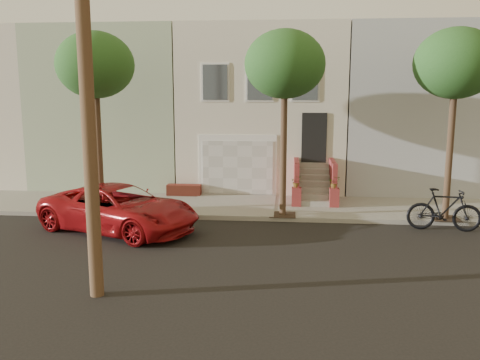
{
  "coord_description": "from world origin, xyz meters",
  "views": [
    {
      "loc": [
        1.11,
        -13.47,
        4.47
      ],
      "look_at": [
        -0.41,
        3.0,
        1.52
      ],
      "focal_mm": 38.15,
      "sensor_mm": 36.0,
      "label": 1
    }
  ],
  "objects": [
    {
      "name": "pickup_truck",
      "position": [
        -4.18,
        1.9,
        0.73
      ],
      "size": [
        5.82,
        4.28,
        1.47
      ],
      "primitive_type": "imported",
      "rotation": [
        0.0,
        0.0,
        1.18
      ],
      "color": "maroon",
      "rests_on": "ground"
    },
    {
      "name": "ground",
      "position": [
        0.0,
        0.0,
        0.0
      ],
      "size": [
        90.0,
        90.0,
        0.0
      ],
      "primitive_type": "plane",
      "color": "black",
      "rests_on": "ground"
    },
    {
      "name": "tree_left",
      "position": [
        -5.5,
        3.9,
        5.26
      ],
      "size": [
        2.7,
        2.57,
        6.3
      ],
      "color": "#2D2116",
      "rests_on": "sidewalk"
    },
    {
      "name": "sidewalk",
      "position": [
        0.0,
        5.35,
        0.07
      ],
      "size": [
        40.0,
        3.7,
        0.15
      ],
      "primitive_type": "cube",
      "color": "gray",
      "rests_on": "ground"
    },
    {
      "name": "house_row",
      "position": [
        0.0,
        11.19,
        3.64
      ],
      "size": [
        33.1,
        11.7,
        7.0
      ],
      "color": "#BBB29F",
      "rests_on": "sidewalk"
    },
    {
      "name": "tree_right",
      "position": [
        6.5,
        3.9,
        5.26
      ],
      "size": [
        2.7,
        2.57,
        6.3
      ],
      "color": "#2D2116",
      "rests_on": "sidewalk"
    },
    {
      "name": "tree_mid",
      "position": [
        1.0,
        3.9,
        5.26
      ],
      "size": [
        2.7,
        2.57,
        6.3
      ],
      "color": "#2D2116",
      "rests_on": "sidewalk"
    },
    {
      "name": "motorcycle",
      "position": [
        6.14,
        2.88,
        0.69
      ],
      "size": [
        2.34,
        0.9,
        1.37
      ],
      "primitive_type": "imported",
      "rotation": [
        0.0,
        0.0,
        1.46
      ],
      "color": "black",
      "rests_on": "ground"
    }
  ]
}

